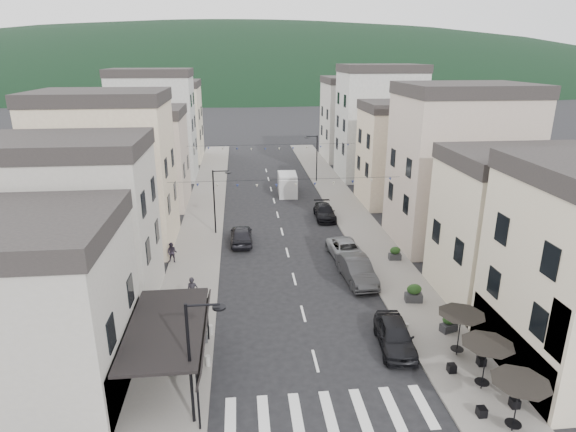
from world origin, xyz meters
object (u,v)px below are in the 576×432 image
parked_car_b (357,270)px  pedestrian_b (172,253)px  parked_car_e (241,235)px  parked_car_d (325,212)px  parked_car_c (346,250)px  delivery_van (287,183)px  parked_car_a (395,335)px  pedestrian_a (193,292)px

parked_car_b → pedestrian_b: size_ratio=3.14×
parked_car_e → parked_car_d: bearing=-145.0°
parked_car_b → parked_car_e: size_ratio=1.11×
parked_car_c → delivery_van: size_ratio=0.95×
pedestrian_b → parked_car_c: bearing=9.9°
parked_car_a → pedestrian_a: bearing=159.0°
parked_car_b → parked_car_c: bearing=84.0°
parked_car_a → pedestrian_b: pedestrian_b is taller
parked_car_a → pedestrian_b: size_ratio=2.80×
pedestrian_a → pedestrian_b: (-2.19, 7.11, -0.16)m
parked_car_a → pedestrian_b: bearing=142.4°
parked_car_d → pedestrian_a: size_ratio=2.39×
pedestrian_b → parked_car_b: bearing=-6.6°
parked_car_c → parked_car_e: 9.36m
pedestrian_a → pedestrian_b: size_ratio=1.20×
parked_car_d → pedestrian_b: bearing=-143.1°
parked_car_a → parked_car_b: 8.43m
parked_car_e → pedestrian_b: pedestrian_b is taller
parked_car_c → pedestrian_b: 13.81m
parked_car_a → parked_car_d: 22.59m
parked_car_b → parked_car_e: (-8.25, 8.27, -0.06)m
parked_car_b → delivery_van: size_ratio=0.96×
parked_car_e → parked_car_b: bearing=134.8°
parked_car_b → delivery_van: bearing=92.2°
parked_car_a → parked_car_d: size_ratio=0.98×
parked_car_c → parked_car_b: bearing=-96.9°
parked_car_e → pedestrian_b: bearing=34.9°
parked_car_b → pedestrian_b: 14.39m
pedestrian_b → parked_car_d: bearing=46.6°
parked_car_e → pedestrian_a: size_ratio=2.36×
pedestrian_a → pedestrian_b: 7.45m
parked_car_b → pedestrian_a: pedestrian_a is taller
delivery_van → pedestrian_b: 22.08m
parked_car_e → pedestrian_b: size_ratio=2.83×
parked_car_a → parked_car_e: 18.68m
parked_car_b → parked_car_d: (0.12, 14.16, -0.17)m
delivery_van → parked_car_e: bearing=-107.3°
delivery_van → parked_car_d: bearing=-70.8°
parked_car_a → parked_car_e: parked_car_e is taller
parked_car_c → pedestrian_a: bearing=-155.1°
parked_car_a → pedestrian_b: (-13.80, 12.89, 0.16)m
parked_car_a → parked_car_c: size_ratio=0.90×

